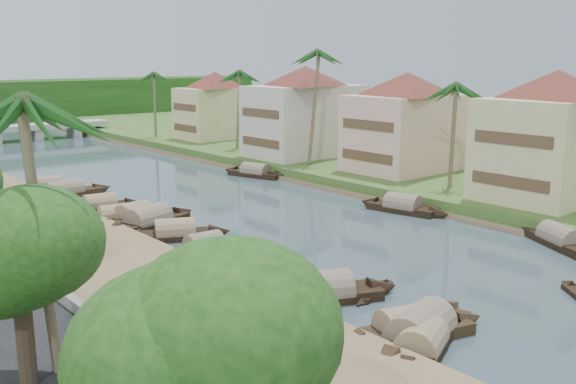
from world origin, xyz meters
TOP-DOWN VIEW (x-y plane):
  - ground at (0.00, 0.00)m, footprint 220.00×220.00m
  - left_bank at (-16.00, 20.00)m, footprint 10.00×180.00m
  - right_bank at (19.00, 20.00)m, footprint 16.00×180.00m
  - far_right_fill at (56.00, 20.00)m, footprint 60.00×220.00m
  - bridge at (0.00, 72.00)m, footprint 28.00×4.00m
  - building_near at (18.99, -2.00)m, footprint 14.85×14.85m
  - building_mid at (19.99, 14.00)m, footprint 14.11×14.11m
  - building_far at (18.99, 28.00)m, footprint 15.59×15.59m
  - building_distant at (19.99, 48.00)m, footprint 12.62×12.62m
  - sampan_0 at (-8.78, -11.11)m, footprint 9.79×4.38m
  - sampan_1 at (-9.67, -11.88)m, footprint 7.11×4.31m
  - sampan_2 at (-8.81, -10.52)m, footprint 8.53×3.80m
  - sampan_3 at (-8.65, -4.67)m, footprint 8.63×4.97m
  - sampan_4 at (-10.47, -0.86)m, footprint 7.80×3.00m
  - sampan_5 at (-9.05, 0.75)m, footprint 6.72×2.03m
  - sampan_6 at (-8.98, 6.04)m, footprint 6.65×1.89m
  - sampan_7 at (-8.65, 10.25)m, footprint 7.80×4.88m
  - sampan_8 at (-8.70, 16.24)m, footprint 7.67×3.93m
  - sampan_9 at (-8.47, 14.44)m, footprint 9.64×4.22m
  - sampan_10 at (-9.76, 17.03)m, footprint 7.54×2.90m
  - sampan_11 at (-9.14, 21.45)m, footprint 7.40×2.65m
  - sampan_12 at (-9.20, 28.79)m, footprint 9.04×1.91m
  - sampan_13 at (-9.35, 32.59)m, footprint 7.01×3.42m
  - sampan_14 at (10.13, -7.68)m, footprint 5.43×8.46m
  - sampan_15 at (9.66, 5.38)m, footprint 3.32×8.32m
  - sampan_16 at (10.01, 25.69)m, footprint 3.98×8.61m
  - canoe_1 at (-5.90, -5.81)m, footprint 4.38×1.97m
  - canoe_2 at (-8.19, 22.89)m, footprint 4.64×3.34m
  - palm_1 at (16.00, 5.48)m, footprint 3.20×3.20m
  - palm_2 at (15.00, 22.52)m, footprint 3.20×3.20m
  - palm_3 at (16.00, 37.23)m, footprint 3.20×3.20m
  - palm_4 at (-23.00, -6.15)m, footprint 3.20×3.20m
  - palm_7 at (14.00, 54.49)m, footprint 3.20×3.20m
  - tree_0 at (-24.00, -17.72)m, footprint 4.38×4.38m
  - tree_1 at (-24.00, -6.43)m, footprint 4.70×4.70m
  - tree_6 at (24.00, 30.09)m, footprint 4.71×4.71m
  - person_near at (-13.29, -2.47)m, footprint 0.65×0.63m
  - person_far at (-16.30, 12.94)m, footprint 1.08×1.05m

SIDE VIEW (x-z plane):
  - ground at x=0.00m, z-range 0.00..0.00m
  - canoe_2 at x=-8.19m, z-range -0.27..0.47m
  - canoe_1 at x=-5.90m, z-range -0.25..0.45m
  - left_bank at x=-16.00m, z-range 0.00..0.80m
  - sampan_13 at x=-9.35m, z-range -0.56..1.37m
  - sampan_6 at x=-8.98m, z-range -0.59..1.41m
  - sampan_10 at x=-9.76m, z-range -0.62..1.44m
  - sampan_16 at x=10.01m, z-range -0.64..1.46m
  - sampan_11 at x=-9.14m, z-range -0.64..1.46m
  - sampan_14 at x=10.13m, z-range -0.65..1.47m
  - sampan_7 at x=-8.65m, z-range -0.64..1.47m
  - sampan_1 at x=-9.67m, z-range -0.65..1.47m
  - sampan_12 at x=-9.20m, z-range -0.66..1.49m
  - sampan_5 at x=-9.05m, z-range -0.66..1.49m
  - sampan_4 at x=-10.47m, z-range -0.67..1.50m
  - sampan_15 at x=9.66m, z-range -0.68..1.51m
  - sampan_2 at x=-8.81m, z-range -0.69..1.52m
  - sampan_3 at x=-8.65m, z-range -0.73..1.57m
  - sampan_8 at x=-8.70m, z-range -0.73..1.57m
  - sampan_9 at x=-8.47m, z-range -0.77..1.61m
  - sampan_0 at x=-8.78m, z-range -0.82..1.67m
  - far_right_fill at x=56.00m, z-range 0.00..1.15m
  - right_bank at x=19.00m, z-range 0.00..1.20m
  - person_near at x=-13.29m, z-range 0.80..2.31m
  - person_far at x=-16.30m, z-range 0.80..2.55m
  - bridge at x=0.00m, z-range 0.52..2.92m
  - building_distant at x=19.99m, z-range 1.28..10.48m
  - tree_1 at x=-24.00m, z-range 2.73..9.41m
  - building_mid at x=19.99m, z-range 1.28..10.98m
  - building_near at x=18.99m, z-range 1.28..11.48m
  - building_far at x=18.99m, z-range 1.28..11.48m
  - tree_0 at x=-24.00m, z-range 3.17..10.55m
  - tree_6 at x=24.00m, z-range 3.06..10.86m
  - palm_1 at x=16.00m, z-range 4.62..14.97m
  - palm_7 at x=14.00m, z-range 4.67..15.10m
  - palm_3 at x=16.00m, z-range 4.89..15.81m
  - palm_4 at x=-23.00m, z-range 5.18..16.30m
  - palm_2 at x=15.00m, z-range 5.98..19.21m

